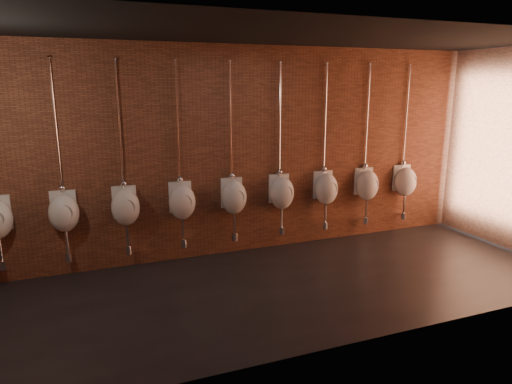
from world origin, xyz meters
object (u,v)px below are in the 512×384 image
urinal_5 (282,192)px  urinal_6 (326,188)px  urinal_3 (182,201)px  urinal_1 (64,212)px  urinal_2 (125,206)px  urinal_4 (234,196)px  urinal_7 (367,184)px  urinal_8 (405,181)px

urinal_5 → urinal_6: size_ratio=1.00×
urinal_3 → urinal_1: bearing=180.0°
urinal_2 → urinal_4: size_ratio=1.00×
urinal_1 → urinal_4: (2.42, 0.00, 0.00)m
urinal_5 → urinal_7: same height
urinal_1 → urinal_3: 1.61m
urinal_2 → urinal_6: bearing=0.0°
urinal_6 → urinal_4: bearing=180.0°
urinal_1 → urinal_4: same height
urinal_4 → urinal_8: same height
urinal_5 → urinal_7: bearing=0.0°
urinal_2 → urinal_7: bearing=0.0°
urinal_2 → urinal_6: same height
urinal_8 → urinal_6: bearing=180.0°
urinal_3 → urinal_7: (3.22, 0.00, 0.00)m
urinal_2 → urinal_4: same height
urinal_3 → urinal_4: bearing=0.0°
urinal_8 → urinal_4: bearing=180.0°
urinal_1 → urinal_5: 3.22m
urinal_2 → urinal_6: size_ratio=1.00×
urinal_4 → urinal_7: (2.42, 0.00, 0.00)m
urinal_3 → urinal_7: same height
urinal_8 → urinal_1: bearing=180.0°
urinal_6 → urinal_7: (0.81, 0.00, 0.00)m
urinal_7 → urinal_3: bearing=180.0°
urinal_3 → urinal_8: same height
urinal_2 → urinal_7: (4.03, 0.00, 0.00)m
urinal_3 → urinal_6: (2.42, 0.00, 0.00)m
urinal_1 → urinal_2: (0.81, 0.00, 0.00)m
urinal_3 → urinal_6: 2.42m
urinal_8 → urinal_5: bearing=180.0°
urinal_1 → urinal_8: 5.64m
urinal_2 → urinal_5: 2.42m
urinal_6 → urinal_8: size_ratio=1.00×
urinal_8 → urinal_3: bearing=180.0°
urinal_7 → urinal_5: bearing=180.0°
urinal_1 → urinal_7: size_ratio=1.00×
urinal_7 → urinal_8: same height
urinal_8 → urinal_2: bearing=180.0°
urinal_1 → urinal_2: same height
urinal_7 → urinal_8: size_ratio=1.00×
urinal_6 → urinal_8: (1.61, 0.00, 0.00)m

